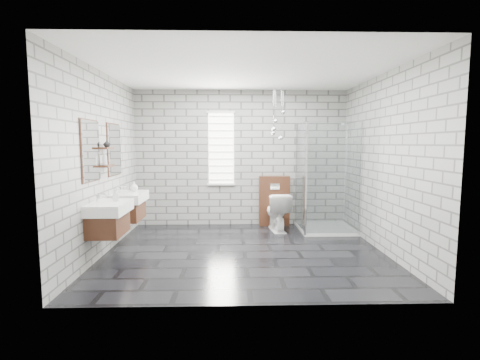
{
  "coord_description": "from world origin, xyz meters",
  "views": [
    {
      "loc": [
        -0.2,
        -5.19,
        1.65
      ],
      "look_at": [
        -0.06,
        0.35,
        1.07
      ],
      "focal_mm": 26.0,
      "sensor_mm": 36.0,
      "label": 1
    }
  ],
  "objects_px": {
    "shower_enclosure": "(322,205)",
    "toilet": "(277,212)",
    "vanity_left": "(106,209)",
    "vanity_right": "(127,198)",
    "cistern_panel": "(274,201)"
  },
  "relations": [
    {
      "from": "cistern_panel",
      "to": "shower_enclosure",
      "type": "height_order",
      "value": "shower_enclosure"
    },
    {
      "from": "vanity_left",
      "to": "cistern_panel",
      "type": "relative_size",
      "value": 1.57
    },
    {
      "from": "vanity_right",
      "to": "shower_enclosure",
      "type": "bearing_deg",
      "value": 11.72
    },
    {
      "from": "shower_enclosure",
      "to": "toilet",
      "type": "distance_m",
      "value": 0.85
    },
    {
      "from": "cistern_panel",
      "to": "toilet",
      "type": "bearing_deg",
      "value": -90.0
    },
    {
      "from": "shower_enclosure",
      "to": "toilet",
      "type": "relative_size",
      "value": 2.8
    },
    {
      "from": "cistern_panel",
      "to": "vanity_left",
      "type": "bearing_deg",
      "value": -139.83
    },
    {
      "from": "vanity_right",
      "to": "shower_enclosure",
      "type": "distance_m",
      "value": 3.49
    },
    {
      "from": "vanity_right",
      "to": "toilet",
      "type": "relative_size",
      "value": 2.17
    },
    {
      "from": "vanity_right",
      "to": "shower_enclosure",
      "type": "xyz_separation_m",
      "value": [
        3.41,
        0.71,
        -0.25
      ]
    },
    {
      "from": "vanity_left",
      "to": "vanity_right",
      "type": "bearing_deg",
      "value": 90.0
    },
    {
      "from": "vanity_left",
      "to": "toilet",
      "type": "relative_size",
      "value": 2.17
    },
    {
      "from": "shower_enclosure",
      "to": "vanity_right",
      "type": "bearing_deg",
      "value": -168.28
    },
    {
      "from": "vanity_right",
      "to": "toilet",
      "type": "distance_m",
      "value": 2.72
    },
    {
      "from": "cistern_panel",
      "to": "toilet",
      "type": "distance_m",
      "value": 0.44
    }
  ]
}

